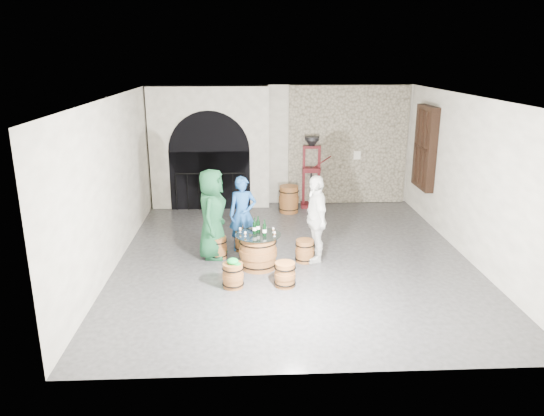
{
  "coord_description": "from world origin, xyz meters",
  "views": [
    {
      "loc": [
        -0.9,
        -9.74,
        3.98
      ],
      "look_at": [
        -0.44,
        -0.0,
        1.05
      ],
      "focal_mm": 34.0,
      "sensor_mm": 36.0,
      "label": 1
    }
  ],
  "objects_px": {
    "barrel_stool_far": "(244,240)",
    "wine_bottle_left": "(255,227)",
    "barrel_stool_right": "(305,251)",
    "barrel_stool_near_left": "(233,275)",
    "person_white": "(316,219)",
    "corking_press": "(311,167)",
    "barrel_table": "(258,251)",
    "wine_bottle_center": "(264,229)",
    "person_blue": "(243,214)",
    "wine_bottle_right": "(258,226)",
    "side_barrel": "(289,199)",
    "person_green": "(212,214)",
    "barrel_stool_left": "(218,247)",
    "barrel_stool_near_right": "(285,275)"
  },
  "relations": [
    {
      "from": "wine_bottle_right",
      "to": "person_green",
      "type": "bearing_deg",
      "value": 151.55
    },
    {
      "from": "barrel_stool_left",
      "to": "wine_bottle_right",
      "type": "distance_m",
      "value": 1.09
    },
    {
      "from": "person_blue",
      "to": "wine_bottle_right",
      "type": "xyz_separation_m",
      "value": [
        0.3,
        -0.86,
        0.03
      ]
    },
    {
      "from": "barrel_table",
      "to": "person_blue",
      "type": "distance_m",
      "value": 1.11
    },
    {
      "from": "corking_press",
      "to": "person_blue",
      "type": "bearing_deg",
      "value": -117.92
    },
    {
      "from": "side_barrel",
      "to": "barrel_stool_far",
      "type": "bearing_deg",
      "value": -113.42
    },
    {
      "from": "barrel_stool_near_right",
      "to": "corking_press",
      "type": "bearing_deg",
      "value": 77.94
    },
    {
      "from": "side_barrel",
      "to": "barrel_stool_near_left",
      "type": "bearing_deg",
      "value": -106.74
    },
    {
      "from": "barrel_stool_far",
      "to": "corking_press",
      "type": "xyz_separation_m",
      "value": [
        1.79,
        3.13,
        0.89
      ]
    },
    {
      "from": "person_green",
      "to": "wine_bottle_center",
      "type": "bearing_deg",
      "value": -114.81
    },
    {
      "from": "barrel_stool_far",
      "to": "person_blue",
      "type": "bearing_deg",
      "value": 106.98
    },
    {
      "from": "barrel_table",
      "to": "wine_bottle_left",
      "type": "height_order",
      "value": "wine_bottle_left"
    },
    {
      "from": "wine_bottle_center",
      "to": "side_barrel",
      "type": "height_order",
      "value": "wine_bottle_center"
    },
    {
      "from": "wine_bottle_left",
      "to": "person_green",
      "type": "bearing_deg",
      "value": 145.96
    },
    {
      "from": "wine_bottle_center",
      "to": "person_blue",
      "type": "bearing_deg",
      "value": 111.25
    },
    {
      "from": "wine_bottle_right",
      "to": "barrel_stool_left",
      "type": "bearing_deg",
      "value": 152.18
    },
    {
      "from": "barrel_stool_far",
      "to": "barrel_stool_right",
      "type": "xyz_separation_m",
      "value": [
        1.22,
        -0.66,
        0.0
      ]
    },
    {
      "from": "barrel_table",
      "to": "wine_bottle_left",
      "type": "xyz_separation_m",
      "value": [
        -0.06,
        0.03,
        0.48
      ]
    },
    {
      "from": "barrel_stool_right",
      "to": "person_green",
      "type": "relative_size",
      "value": 0.24
    },
    {
      "from": "barrel_table",
      "to": "barrel_stool_right",
      "type": "relative_size",
      "value": 1.97
    },
    {
      "from": "barrel_stool_far",
      "to": "wine_bottle_left",
      "type": "relative_size",
      "value": 1.38
    },
    {
      "from": "wine_bottle_right",
      "to": "barrel_stool_far",
      "type": "bearing_deg",
      "value": 109.37
    },
    {
      "from": "side_barrel",
      "to": "wine_bottle_left",
      "type": "bearing_deg",
      "value": -104.74
    },
    {
      "from": "barrel_table",
      "to": "wine_bottle_right",
      "type": "distance_m",
      "value": 0.49
    },
    {
      "from": "person_white",
      "to": "barrel_stool_far",
      "type": "bearing_deg",
      "value": -120.96
    },
    {
      "from": "barrel_table",
      "to": "wine_bottle_right",
      "type": "bearing_deg",
      "value": 87.24
    },
    {
      "from": "barrel_table",
      "to": "barrel_stool_far",
      "type": "bearing_deg",
      "value": 106.98
    },
    {
      "from": "wine_bottle_left",
      "to": "wine_bottle_right",
      "type": "xyz_separation_m",
      "value": [
        0.07,
        0.07,
        0.0
      ]
    },
    {
      "from": "barrel_stool_left",
      "to": "barrel_stool_right",
      "type": "xyz_separation_m",
      "value": [
        1.74,
        -0.27,
        0.0
      ]
    },
    {
      "from": "barrel_stool_left",
      "to": "person_white",
      "type": "distance_m",
      "value": 2.07
    },
    {
      "from": "barrel_stool_far",
      "to": "corking_press",
      "type": "height_order",
      "value": "corking_press"
    },
    {
      "from": "wine_bottle_center",
      "to": "wine_bottle_right",
      "type": "relative_size",
      "value": 1.0
    },
    {
      "from": "barrel_stool_far",
      "to": "wine_bottle_right",
      "type": "relative_size",
      "value": 1.38
    },
    {
      "from": "barrel_stool_left",
      "to": "barrel_stool_near_left",
      "type": "relative_size",
      "value": 1.0
    },
    {
      "from": "barrel_table",
      "to": "barrel_stool_right",
      "type": "height_order",
      "value": "barrel_table"
    },
    {
      "from": "barrel_stool_near_right",
      "to": "person_white",
      "type": "relative_size",
      "value": 0.26
    },
    {
      "from": "barrel_stool_right",
      "to": "corking_press",
      "type": "relative_size",
      "value": 0.24
    },
    {
      "from": "barrel_stool_far",
      "to": "person_blue",
      "type": "distance_m",
      "value": 0.57
    },
    {
      "from": "barrel_table",
      "to": "wine_bottle_center",
      "type": "height_order",
      "value": "wine_bottle_center"
    },
    {
      "from": "person_green",
      "to": "person_blue",
      "type": "xyz_separation_m",
      "value": [
        0.61,
        0.37,
        -0.12
      ]
    },
    {
      "from": "person_white",
      "to": "corking_press",
      "type": "relative_size",
      "value": 0.92
    },
    {
      "from": "corking_press",
      "to": "side_barrel",
      "type": "bearing_deg",
      "value": -141.82
    },
    {
      "from": "barrel_stool_near_right",
      "to": "wine_bottle_right",
      "type": "bearing_deg",
      "value": 115.1
    },
    {
      "from": "wine_bottle_right",
      "to": "barrel_stool_near_right",
      "type": "bearing_deg",
      "value": -64.9
    },
    {
      "from": "person_blue",
      "to": "wine_bottle_left",
      "type": "bearing_deg",
      "value": -79.82
    },
    {
      "from": "wine_bottle_right",
      "to": "barrel_table",
      "type": "bearing_deg",
      "value": -92.76
    },
    {
      "from": "barrel_stool_near_left",
      "to": "wine_bottle_center",
      "type": "distance_m",
      "value": 1.12
    },
    {
      "from": "barrel_stool_right",
      "to": "barrel_stool_near_left",
      "type": "distance_m",
      "value": 1.79
    },
    {
      "from": "wine_bottle_left",
      "to": "wine_bottle_right",
      "type": "bearing_deg",
      "value": 47.5
    },
    {
      "from": "barrel_stool_near_left",
      "to": "person_white",
      "type": "relative_size",
      "value": 0.26
    }
  ]
}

